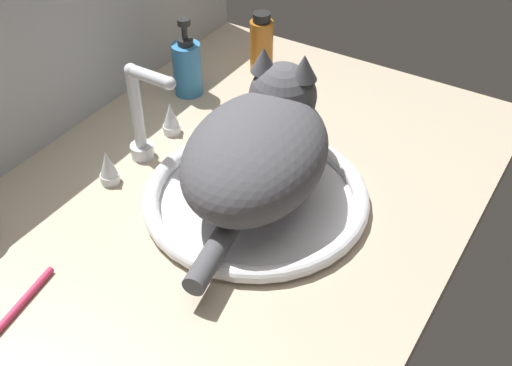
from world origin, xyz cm
name	(u,v)px	position (x,y,z in cm)	size (l,w,h in cm)	color
countertop	(229,207)	(0.00, 0.00, 1.50)	(104.99, 70.72, 3.00)	#B7A88E
backsplash_wall	(47,67)	(0.00, 36.56, 16.10)	(104.99, 2.40, 32.20)	#B2B7BC
sink_basin	(256,197)	(1.72, -4.04, 4.16)	(35.65, 35.65, 2.62)	white
faucet	(142,124)	(1.72, 18.27, 9.96)	(19.72, 10.61, 17.98)	silver
cat	(261,144)	(3.87, -3.63, 12.91)	(40.53, 26.07, 18.06)	#4C4C51
soap_pump_bottle	(187,67)	(22.72, 24.56, 8.69)	(5.53, 5.53, 15.62)	teal
amber_bottle	(262,44)	(37.84, 17.01, 8.94)	(4.76, 4.76, 12.61)	#B2661E
toothbrush	(9,316)	(-34.86, 11.17, 3.62)	(17.09, 3.96, 1.70)	#D83359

